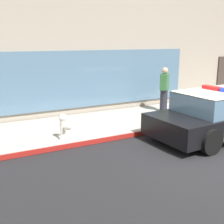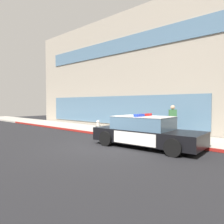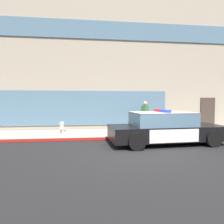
{
  "view_description": "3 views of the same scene",
  "coord_description": "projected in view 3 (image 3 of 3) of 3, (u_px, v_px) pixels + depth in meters",
  "views": [
    {
      "loc": [
        -5.38,
        -4.74,
        2.85
      ],
      "look_at": [
        -1.78,
        2.13,
        0.91
      ],
      "focal_mm": 46.08,
      "sensor_mm": 36.0,
      "label": 1
    },
    {
      "loc": [
        6.72,
        -6.77,
        1.97
      ],
      "look_at": [
        -0.75,
        1.52,
        1.5
      ],
      "focal_mm": 33.7,
      "sensor_mm": 36.0,
      "label": 2
    },
    {
      "loc": [
        -1.7,
        -6.79,
        1.81
      ],
      "look_at": [
        -0.73,
        1.47,
        1.38
      ],
      "focal_mm": 31.05,
      "sensor_mm": 36.0,
      "label": 3
    }
  ],
  "objects": [
    {
      "name": "ground",
      "position": [
        137.0,
        152.0,
        7.02
      ],
      "size": [
        48.0,
        48.0,
        0.0
      ],
      "primitive_type": "plane",
      "color": "black"
    },
    {
      "name": "sidewalk",
      "position": [
        120.0,
        133.0,
        10.73
      ],
      "size": [
        48.0,
        2.89,
        0.15
      ],
      "primitive_type": "cube",
      "color": "#A39E93",
      "rests_on": "ground"
    },
    {
      "name": "curb_red_paint",
      "position": [
        125.0,
        138.0,
        9.28
      ],
      "size": [
        28.8,
        0.04,
        0.14
      ],
      "primitive_type": "cube",
      "color": "maroon",
      "rests_on": "ground"
    },
    {
      "name": "storefront_building",
      "position": [
        94.0,
        74.0,
        17.0
      ],
      "size": [
        24.62,
        10.5,
        8.6
      ],
      "color": "gray",
      "rests_on": "ground"
    },
    {
      "name": "police_cruiser",
      "position": [
        165.0,
        128.0,
        8.39
      ],
      "size": [
        4.98,
        2.32,
        1.49
      ],
      "rotation": [
        0.0,
        0.0,
        0.06
      ],
      "color": "black",
      "rests_on": "ground"
    },
    {
      "name": "fire_hydrant",
      "position": [
        62.0,
        129.0,
        9.31
      ],
      "size": [
        0.34,
        0.39,
        0.73
      ],
      "color": "silver",
      "rests_on": "sidewalk"
    },
    {
      "name": "pedestrian_on_sidewalk",
      "position": [
        145.0,
        116.0,
        11.14
      ],
      "size": [
        0.48,
        0.45,
        1.71
      ],
      "rotation": [
        0.0,
        0.0,
        5.36
      ],
      "color": "#23232D",
      "rests_on": "sidewalk"
    }
  ]
}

